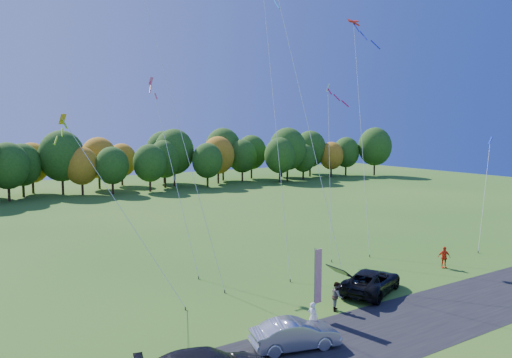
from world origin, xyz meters
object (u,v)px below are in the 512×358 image
black_suv (371,281)px  feather_flag (317,276)px  silver_sedan (295,334)px  person_east (444,257)px

black_suv → feather_flag: size_ratio=1.34×
black_suv → silver_sedan: size_ratio=1.26×
silver_sedan → black_suv: bearing=-52.7°
person_east → feather_flag: 14.44m
black_suv → silver_sedan: (-8.79, -3.67, -0.04)m
silver_sedan → feather_flag: bearing=-40.4°
black_suv → feather_flag: bearing=80.8°
black_suv → feather_flag: (-5.62, -1.46, 1.68)m
silver_sedan → feather_flag: feather_flag is taller
feather_flag → person_east: bearing=9.8°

